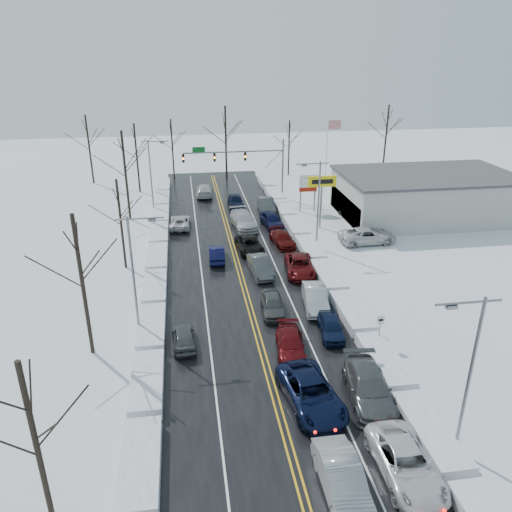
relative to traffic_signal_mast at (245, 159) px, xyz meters
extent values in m
plane|color=silver|center=(-3.45, -27.99, -5.48)|extent=(160.00, 160.00, 0.00)
cube|color=black|center=(-3.45, -25.99, -5.47)|extent=(14.00, 84.00, 0.01)
cube|color=white|center=(-11.05, -25.99, -5.48)|extent=(1.94, 72.00, 0.80)
cube|color=white|center=(4.15, -25.99, -5.48)|extent=(1.94, 72.00, 0.80)
cylinder|color=slate|center=(5.05, 0.01, -1.48)|extent=(0.24, 0.24, 8.00)
cylinder|color=slate|center=(-1.45, 0.01, 1.02)|extent=(13.00, 0.18, 0.18)
cylinder|color=slate|center=(3.85, 0.01, -0.08)|extent=(2.33, 0.10, 2.33)
cube|color=#0C591E|center=(-5.95, 0.01, 1.42)|extent=(1.60, 0.08, 0.70)
cube|color=black|center=(0.05, 0.01, 0.37)|extent=(0.32, 0.25, 1.05)
sphere|color=#3F0705|center=(0.05, -0.15, 0.67)|extent=(0.20, 0.20, 0.20)
sphere|color=orange|center=(0.05, -0.15, 0.37)|extent=(0.22, 0.22, 0.22)
sphere|color=black|center=(0.05, -0.15, 0.07)|extent=(0.20, 0.20, 0.20)
cube|color=black|center=(-3.95, 0.01, 0.37)|extent=(0.32, 0.25, 1.05)
sphere|color=#3F0705|center=(-3.95, -0.15, 0.67)|extent=(0.20, 0.20, 0.20)
sphere|color=orange|center=(-3.95, -0.15, 0.37)|extent=(0.22, 0.22, 0.22)
sphere|color=black|center=(-3.95, -0.15, 0.07)|extent=(0.20, 0.20, 0.20)
cube|color=black|center=(-7.95, 0.01, 0.37)|extent=(0.32, 0.25, 1.05)
sphere|color=#3F0705|center=(-7.95, -0.15, 0.67)|extent=(0.20, 0.20, 0.20)
sphere|color=orange|center=(-7.95, -0.15, 0.37)|extent=(0.22, 0.22, 0.22)
sphere|color=black|center=(-7.95, -0.15, 0.07)|extent=(0.20, 0.20, 0.20)
cylinder|color=slate|center=(7.05, -11.99, -2.68)|extent=(0.20, 0.20, 5.60)
cube|color=yellow|center=(7.05, -11.99, -0.08)|extent=(3.20, 0.30, 1.20)
cube|color=black|center=(7.05, -12.16, -0.08)|extent=(2.40, 0.04, 0.50)
cylinder|color=slate|center=(6.15, -5.99, -3.48)|extent=(0.16, 0.16, 4.00)
cylinder|color=slate|center=(7.95, -5.99, -3.48)|extent=(0.16, 0.16, 4.00)
cube|color=white|center=(7.05, -5.99, -1.18)|extent=(2.20, 0.22, 0.70)
cube|color=white|center=(7.05, -5.99, -1.98)|extent=(2.20, 0.22, 0.70)
cube|color=#9A1C0B|center=(7.05, -5.99, -2.68)|extent=(2.20, 0.22, 0.50)
cylinder|color=slate|center=(4.75, -35.99, -4.38)|extent=(0.08, 0.08, 2.20)
cube|color=white|center=(4.75, -35.99, -3.48)|extent=(0.55, 0.05, 0.70)
cube|color=black|center=(4.75, -36.03, -3.48)|extent=(0.35, 0.02, 0.15)
cylinder|color=silver|center=(11.55, 2.01, -0.48)|extent=(0.14, 0.14, 10.00)
cube|color=#A9A9A5|center=(20.55, -9.99, -2.98)|extent=(20.00, 12.00, 5.00)
cube|color=#262628|center=(10.60, -9.99, -3.88)|extent=(0.10, 11.00, 2.80)
cube|color=#3F3F42|center=(20.55, -9.99, -0.33)|extent=(20.40, 12.40, 0.30)
cylinder|color=slate|center=(5.05, -45.99, -0.98)|extent=(0.18, 0.18, 9.00)
cylinder|color=slate|center=(4.25, -45.99, 3.32)|extent=(3.20, 0.12, 0.12)
cube|color=slate|center=(3.45, -45.99, 3.17)|extent=(0.50, 0.25, 0.18)
cylinder|color=slate|center=(5.05, -17.99, -0.98)|extent=(0.18, 0.18, 9.00)
cylinder|color=slate|center=(4.25, -17.99, 3.32)|extent=(3.20, 0.12, 0.12)
cube|color=slate|center=(3.45, -17.99, 3.17)|extent=(0.50, 0.25, 0.18)
cylinder|color=slate|center=(-11.95, -31.99, -0.98)|extent=(0.18, 0.18, 9.00)
cylinder|color=slate|center=(-11.15, -31.99, 3.32)|extent=(3.20, 0.12, 0.12)
cube|color=slate|center=(-10.35, -31.99, 3.17)|extent=(0.50, 0.25, 0.18)
cylinder|color=slate|center=(-11.95, -3.99, -0.98)|extent=(0.18, 0.18, 9.00)
cylinder|color=slate|center=(-11.15, -3.99, 3.32)|extent=(3.20, 0.12, 0.12)
cube|color=slate|center=(-10.35, -3.99, 3.17)|extent=(0.50, 0.25, 0.18)
cylinder|color=#2D231C|center=(-14.45, -47.99, -0.98)|extent=(0.24, 0.24, 9.00)
cylinder|color=#2D231C|center=(-14.95, -33.99, -0.48)|extent=(0.27, 0.27, 10.00)
cylinder|color=#2D231C|center=(-13.95, -19.99, -1.23)|extent=(0.23, 0.23, 8.50)
cylinder|color=#2D231C|center=(-14.65, -5.99, -0.23)|extent=(0.28, 0.28, 10.50)
cylinder|color=#2D231C|center=(-14.25, 6.01, -0.73)|extent=(0.25, 0.25, 9.50)
cylinder|color=#2D231C|center=(-21.45, 12.01, -0.48)|extent=(0.27, 0.27, 10.00)
cylinder|color=#2D231C|center=(-9.45, 13.01, -0.98)|extent=(0.24, 0.24, 9.00)
cylinder|color=#2D231C|center=(-1.45, 11.01, 0.02)|extent=(0.29, 0.29, 11.00)
cylinder|color=#2D231C|center=(8.55, 12.51, -1.23)|extent=(0.23, 0.23, 8.50)
cylinder|color=#2D231C|center=(24.55, 13.01, -0.23)|extent=(0.28, 0.28, 10.50)
imported|color=#919398|center=(-1.61, -47.74, -5.48)|extent=(1.81, 5.10, 1.68)
imported|color=black|center=(-1.51, -41.44, -5.48)|extent=(3.51, 6.33, 1.68)
imported|color=#530B0F|center=(-1.57, -36.01, -5.48)|extent=(2.46, 4.87, 1.35)
imported|color=#3D4042|center=(-1.79, -30.46, -5.48)|extent=(2.00, 4.37, 1.45)
imported|color=#3C3E41|center=(-1.62, -23.31, -5.48)|extent=(2.01, 4.89, 1.58)
imported|color=black|center=(-1.88, -17.83, -5.48)|extent=(2.69, 5.20, 1.40)
imported|color=#AFB2B8|center=(-1.57, -10.61, -5.48)|extent=(3.04, 6.17, 1.72)
imported|color=black|center=(-1.62, -3.02, -5.48)|extent=(1.95, 4.73, 1.60)
imported|color=silver|center=(1.76, -47.17, -5.48)|extent=(2.57, 5.53, 1.53)
imported|color=#474A4D|center=(1.97, -41.46, -5.48)|extent=(3.03, 6.10, 1.70)
imported|color=black|center=(1.80, -34.27, -5.48)|extent=(2.08, 4.22, 1.39)
imported|color=#ACAEB4|center=(1.74, -30.09, -5.48)|extent=(2.35, 5.14, 1.63)
imported|color=#500A0D|center=(1.96, -23.65, -5.48)|extent=(3.06, 5.61, 1.49)
imported|color=#430908|center=(1.76, -16.56, -5.48)|extent=(2.44, 4.80, 1.33)
imported|color=black|center=(1.66, -10.91, -5.48)|extent=(2.50, 4.93, 1.61)
imported|color=#3C3E41|center=(1.94, -5.56, -5.48)|extent=(2.00, 5.27, 1.72)
imported|color=black|center=(-5.32, -19.62, -5.48)|extent=(1.67, 4.29, 1.39)
imported|color=silver|center=(-8.74, -9.64, -5.48)|extent=(2.46, 4.91, 1.33)
imported|color=silver|center=(-5.30, 2.82, -5.48)|extent=(2.59, 5.61, 1.59)
imported|color=#424547|center=(-8.73, -34.04, -5.48)|extent=(1.81, 4.00, 1.33)
imported|color=silver|center=(10.70, -17.42, -5.48)|extent=(6.14, 3.02, 1.68)
imported|color=#3D4042|center=(13.59, -12.88, -5.48)|extent=(2.48, 4.86, 1.35)
imported|color=black|center=(11.40, -7.19, -5.48)|extent=(1.92, 4.07, 1.34)
camera|label=1|loc=(-8.15, -64.11, 14.12)|focal=35.00mm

